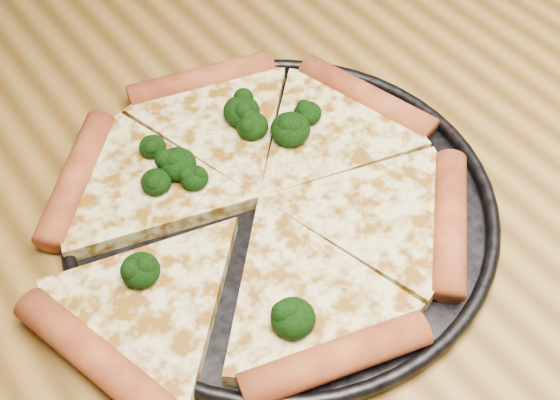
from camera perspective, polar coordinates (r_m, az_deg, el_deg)
dining_table at (r=0.77m, az=5.39°, el=-1.26°), size 1.20×0.90×0.75m
pizza_pan at (r=0.65m, az=-0.00°, el=-0.46°), size 0.37×0.37×0.02m
pizza at (r=0.64m, az=-1.88°, el=-0.18°), size 0.40×0.38×0.03m
broccoli_florets at (r=0.65m, az=-3.73°, el=2.12°), size 0.24×0.24×0.03m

